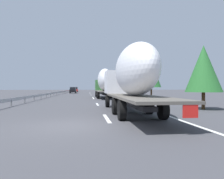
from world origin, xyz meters
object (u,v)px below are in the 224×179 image
car_black_suv (73,90)px  truck_trailing (131,76)px  road_sign (111,86)px  truck_lead (104,82)px  car_red_compact (75,90)px

car_black_suv → truck_trailing: bearing=-172.3°
truck_trailing → road_sign: 37.31m
truck_trailing → road_sign: (37.18, -3.10, -0.39)m
truck_trailing → car_black_suv: (51.40, 6.98, -1.47)m
truck_lead → car_black_suv: 31.74m
truck_trailing → car_black_suv: truck_trailing is taller
car_black_suv → car_red_compact: 17.77m
truck_lead → road_sign: bearing=-10.5°
road_sign → truck_lead: bearing=169.5°
road_sign → truck_trailing: bearing=175.2°
car_black_suv → road_sign: (-14.22, -10.08, 1.08)m
truck_lead → car_black_suv: size_ratio=3.00×
car_red_compact → road_sign: (-32.00, -10.24, 1.05)m
car_black_suv → car_red_compact: car_red_compact is taller
car_black_suv → car_red_compact: size_ratio=1.03×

